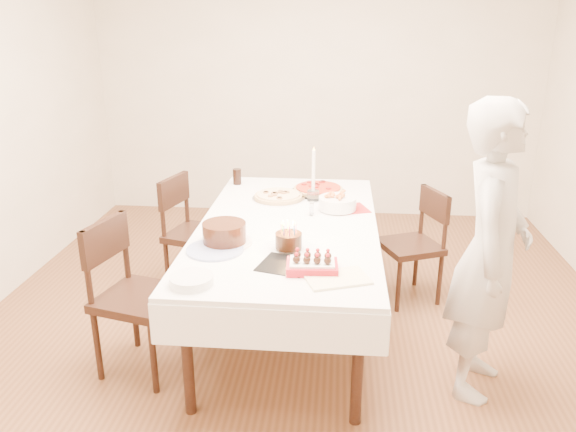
# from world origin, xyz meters

# --- Properties ---
(floor) EXTENTS (5.00, 5.00, 0.00)m
(floor) POSITION_xyz_m (0.00, 0.00, 0.00)
(floor) COLOR brown
(floor) RESTS_ON ground
(wall_back) EXTENTS (4.50, 0.04, 2.70)m
(wall_back) POSITION_xyz_m (0.00, 2.50, 1.35)
(wall_back) COLOR beige
(wall_back) RESTS_ON floor
(wall_front) EXTENTS (4.50, 0.04, 2.70)m
(wall_front) POSITION_xyz_m (0.00, -2.50, 1.35)
(wall_front) COLOR beige
(wall_front) RESTS_ON floor
(dining_table) EXTENTS (1.56, 2.33, 0.75)m
(dining_table) POSITION_xyz_m (-0.07, 0.08, 0.38)
(dining_table) COLOR white
(dining_table) RESTS_ON floor
(chair_right_savory) EXTENTS (0.56, 0.56, 0.84)m
(chair_right_savory) POSITION_xyz_m (0.78, 0.57, 0.42)
(chair_right_savory) COLOR black
(chair_right_savory) RESTS_ON floor
(chair_left_savory) EXTENTS (0.56, 0.56, 0.89)m
(chair_left_savory) POSITION_xyz_m (-0.81, 0.59, 0.45)
(chair_left_savory) COLOR black
(chair_left_savory) RESTS_ON floor
(chair_left_dessert) EXTENTS (0.58, 0.58, 0.94)m
(chair_left_dessert) POSITION_xyz_m (-0.89, -0.48, 0.47)
(chair_left_dessert) COLOR black
(chair_left_dessert) RESTS_ON floor
(person) EXTENTS (0.58, 0.70, 1.65)m
(person) POSITION_xyz_m (1.06, -0.46, 0.83)
(person) COLOR beige
(person) RESTS_ON floor
(pizza_white) EXTENTS (0.42, 0.42, 0.04)m
(pizza_white) POSITION_xyz_m (-0.19, 0.59, 0.77)
(pizza_white) COLOR beige
(pizza_white) RESTS_ON dining_table
(pizza_pepperoni) EXTENTS (0.54, 0.54, 0.04)m
(pizza_pepperoni) POSITION_xyz_m (0.09, 0.79, 0.77)
(pizza_pepperoni) COLOR red
(pizza_pepperoni) RESTS_ON dining_table
(red_placemat) EXTENTS (0.29, 0.29, 0.01)m
(red_placemat) POSITION_xyz_m (0.33, 0.41, 0.75)
(red_placemat) COLOR #B21E1E
(red_placemat) RESTS_ON dining_table
(pasta_bowl) EXTENTS (0.27, 0.27, 0.08)m
(pasta_bowl) POSITION_xyz_m (0.24, 0.38, 0.80)
(pasta_bowl) COLOR white
(pasta_bowl) RESTS_ON dining_table
(taper_candle) EXTENTS (0.11, 0.11, 0.40)m
(taper_candle) POSITION_xyz_m (0.06, 0.58, 0.95)
(taper_candle) COLOR white
(taper_candle) RESTS_ON dining_table
(shaker_pair) EXTENTS (0.08, 0.08, 0.09)m
(shaker_pair) POSITION_xyz_m (0.07, 0.25, 0.79)
(shaker_pair) COLOR white
(shaker_pair) RESTS_ON dining_table
(cola_glass) EXTENTS (0.07, 0.07, 0.12)m
(cola_glass) POSITION_xyz_m (-0.56, 0.94, 0.81)
(cola_glass) COLOR black
(cola_glass) RESTS_ON dining_table
(layer_cake) EXTENTS (0.36, 0.36, 0.13)m
(layer_cake) POSITION_xyz_m (-0.41, -0.28, 0.81)
(layer_cake) COLOR #37190D
(layer_cake) RESTS_ON dining_table
(cake_board) EXTENTS (0.32, 0.32, 0.01)m
(cake_board) POSITION_xyz_m (-0.03, -0.55, 0.75)
(cake_board) COLOR black
(cake_board) RESTS_ON dining_table
(birthday_cake) EXTENTS (0.16, 0.16, 0.15)m
(birthday_cake) POSITION_xyz_m (-0.03, -0.34, 0.84)
(birthday_cake) COLOR #391F0F
(birthday_cake) RESTS_ON dining_table
(strawberry_box) EXTENTS (0.28, 0.19, 0.07)m
(strawberry_box) POSITION_xyz_m (0.12, -0.61, 0.78)
(strawberry_box) COLOR #A8131E
(strawberry_box) RESTS_ON dining_table
(box_lid) EXTENTS (0.37, 0.31, 0.03)m
(box_lid) POSITION_xyz_m (0.25, -0.70, 0.75)
(box_lid) COLOR beige
(box_lid) RESTS_ON dining_table
(plate_stack) EXTENTS (0.23, 0.23, 0.05)m
(plate_stack) POSITION_xyz_m (-0.47, -0.82, 0.77)
(plate_stack) COLOR white
(plate_stack) RESTS_ON dining_table
(china_plate) EXTENTS (0.43, 0.43, 0.01)m
(china_plate) POSITION_xyz_m (-0.45, -0.39, 0.76)
(china_plate) COLOR white
(china_plate) RESTS_ON dining_table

